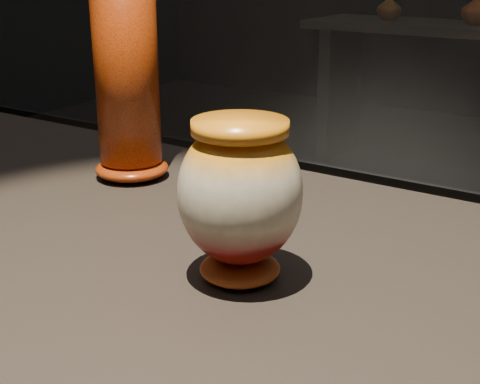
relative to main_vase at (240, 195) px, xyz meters
The scene contains 5 objects.
main_vase is the anchor object (origin of this frame).
tall_vase 0.46m from the main_vase, 149.58° to the left, with size 0.17×0.17×0.42m.
back_shelf 3.50m from the main_vase, 100.45° to the left, with size 2.00×0.60×0.90m.
back_vase_left 3.63m from the main_vase, 109.02° to the left, with size 0.15×0.15×0.16m, color #954715.
back_vase_mid 3.48m from the main_vase, 100.69° to the left, with size 0.17×0.17×0.18m, color maroon.
Camera 1 is at (0.54, -0.65, 1.28)m, focal length 50.00 mm.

